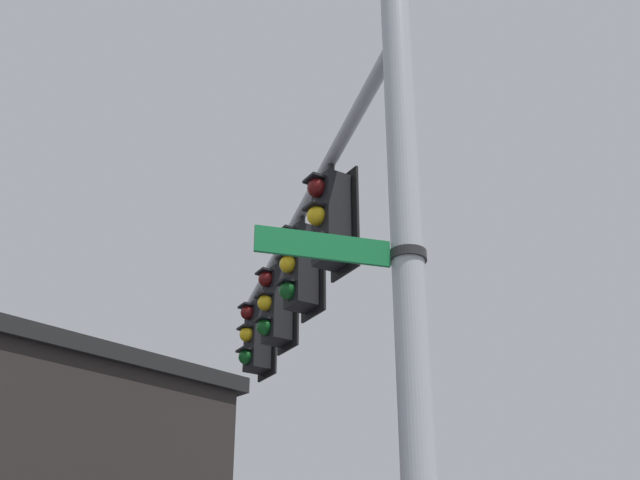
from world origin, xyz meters
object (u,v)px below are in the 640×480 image
(traffic_light_arm_end, at_px, (257,336))
(street_name_sign, at_px, (366,252))
(traffic_light_mid_inner, at_px, (300,267))
(traffic_light_mid_outer, at_px, (276,305))
(traffic_light_nearest_pole, at_px, (330,219))

(traffic_light_arm_end, distance_m, street_name_sign, 6.24)
(traffic_light_mid_inner, xyz_separation_m, traffic_light_mid_outer, (1.26, -0.36, 0.00))
(traffic_light_arm_end, bearing_deg, street_name_sign, 161.00)
(traffic_light_nearest_pole, bearing_deg, traffic_light_mid_inner, -15.86)
(traffic_light_mid_inner, bearing_deg, traffic_light_arm_end, -15.86)
(traffic_light_mid_inner, height_order, traffic_light_mid_outer, same)
(traffic_light_mid_inner, bearing_deg, traffic_light_nearest_pole, 164.14)
(traffic_light_arm_end, bearing_deg, traffic_light_mid_inner, 164.14)
(traffic_light_nearest_pole, relative_size, street_name_sign, 0.96)
(street_name_sign, bearing_deg, traffic_light_nearest_pole, -24.72)
(traffic_light_mid_inner, relative_size, traffic_light_mid_outer, 1.00)
(traffic_light_nearest_pole, height_order, traffic_light_mid_outer, same)
(traffic_light_nearest_pole, distance_m, traffic_light_arm_end, 3.94)
(traffic_light_mid_outer, distance_m, traffic_light_arm_end, 1.31)
(traffic_light_mid_outer, xyz_separation_m, street_name_sign, (-4.49, 1.62, -1.41))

